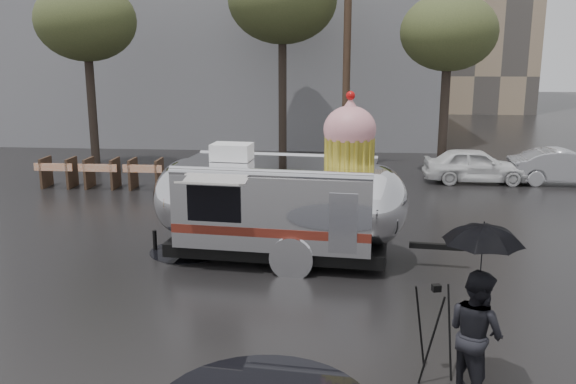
# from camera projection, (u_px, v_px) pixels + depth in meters

# --- Properties ---
(ground) EXTENTS (120.00, 120.00, 0.00)m
(ground) POSITION_uv_depth(u_px,v_px,m) (196.00, 326.00, 10.20)
(ground) COLOR black
(ground) RESTS_ON ground
(puddles) EXTENTS (11.72, 11.37, 0.01)m
(puddles) POSITION_uv_depth(u_px,v_px,m) (227.00, 283.00, 12.07)
(puddles) COLOR black
(puddles) RESTS_ON ground
(grey_building) EXTENTS (22.00, 12.00, 13.00)m
(grey_building) POSITION_uv_depth(u_px,v_px,m) (224.00, 11.00, 32.33)
(grey_building) COLOR slate
(grey_building) RESTS_ON ground
(utility_pole) EXTENTS (1.60, 0.28, 9.00)m
(utility_pole) POSITION_uv_depth(u_px,v_px,m) (347.00, 46.00, 22.51)
(utility_pole) COLOR #473323
(utility_pole) RESTS_ON ground
(tree_left) EXTENTS (3.64, 3.64, 6.95)m
(tree_left) POSITION_uv_depth(u_px,v_px,m) (86.00, 22.00, 22.15)
(tree_left) COLOR #382D26
(tree_left) RESTS_ON ground
(tree_mid) EXTENTS (4.20, 4.20, 8.03)m
(tree_mid) POSITION_uv_depth(u_px,v_px,m) (282.00, 0.00, 23.30)
(tree_mid) COLOR #382D26
(tree_mid) RESTS_ON ground
(tree_right) EXTENTS (3.36, 3.36, 6.42)m
(tree_right) POSITION_uv_depth(u_px,v_px,m) (449.00, 33.00, 21.14)
(tree_right) COLOR #382D26
(tree_right) RESTS_ON ground
(barricade_row) EXTENTS (4.30, 0.80, 1.00)m
(barricade_row) POSITION_uv_depth(u_px,v_px,m) (102.00, 173.00, 20.22)
(barricade_row) COLOR #473323
(barricade_row) RESTS_ON ground
(airstream_trailer) EXTENTS (6.97, 2.84, 3.76)m
(airstream_trailer) POSITION_uv_depth(u_px,v_px,m) (283.00, 200.00, 13.22)
(airstream_trailer) COLOR silver
(airstream_trailer) RESTS_ON ground
(person_right) EXTENTS (0.84, 0.96, 1.75)m
(person_right) POSITION_uv_depth(u_px,v_px,m) (476.00, 333.00, 8.02)
(person_right) COLOR black
(person_right) RESTS_ON ground
(umbrella_black) EXTENTS (1.25, 1.25, 2.40)m
(umbrella_black) POSITION_uv_depth(u_px,v_px,m) (482.00, 254.00, 7.77)
(umbrella_black) COLOR black
(umbrella_black) RESTS_ON ground
(tripod) EXTENTS (0.56, 0.56, 1.40)m
(tripod) POSITION_uv_depth(u_px,v_px,m) (434.00, 324.00, 8.44)
(tripod) COLOR black
(tripod) RESTS_ON ground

